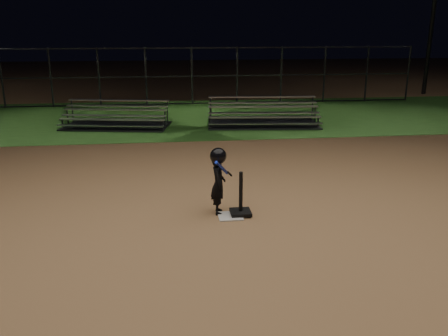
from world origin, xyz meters
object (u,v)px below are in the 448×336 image
Objects in this scene: batting_tee at (241,206)px; child_batter at (218,179)px; bleacher_left at (116,122)px; home_plate at (230,216)px; bleacher_right at (263,120)px.

child_batter reaches higher than batting_tee.
bleacher_left is (-2.70, 8.24, -0.50)m from child_batter.
bleacher_left reaches higher than batting_tee.
home_plate is 0.11× the size of bleacher_right.
batting_tee is 8.95m from bleacher_left.
bleacher_left is 5.15m from bleacher_right.
bleacher_right is at bearing 75.92° from batting_tee.
child_batter is (-0.20, 0.22, 0.67)m from home_plate.
home_plate is 8.95m from bleacher_left.
batting_tee is at bearing -98.76° from bleacher_right.
home_plate is 0.55× the size of batting_tee.
home_plate is 0.35× the size of child_batter.
child_batter is at bearing 159.05° from batting_tee.
bleacher_left is (-2.90, 8.46, 0.17)m from home_plate.
batting_tee is 0.22× the size of bleacher_left.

